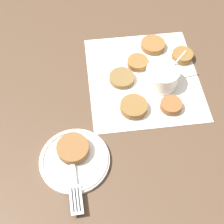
{
  "coord_description": "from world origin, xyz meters",
  "views": [
    {
      "loc": [
        -0.58,
        0.04,
        0.72
      ],
      "look_at": [
        -0.11,
        0.08,
        0.02
      ],
      "focal_mm": 50.0,
      "sensor_mm": 36.0,
      "label": 1
    }
  ],
  "objects": [
    {
      "name": "fritter_5",
      "position": [
        0.01,
        0.06,
        0.01
      ],
      "size": [
        0.07,
        0.07,
        0.01
      ],
      "color": "brown",
      "rests_on": "napkin"
    },
    {
      "name": "fork",
      "position": [
        -0.32,
        0.15,
        0.02
      ],
      "size": [
        0.18,
        0.06,
        0.0
      ],
      "color": "silver",
      "rests_on": "serving_plate"
    },
    {
      "name": "fritter_on_plate",
      "position": [
        -0.23,
        0.17,
        0.03
      ],
      "size": [
        0.08,
        0.08,
        0.02
      ],
      "color": "brown",
      "rests_on": "serving_plate"
    },
    {
      "name": "napkin",
      "position": [
        0.03,
        -0.01,
        0.0
      ],
      "size": [
        0.41,
        0.39,
        0.0
      ],
      "color": "silver",
      "rests_on": "ground_plane"
    },
    {
      "name": "sauce_bowl",
      "position": [
        0.01,
        -0.06,
        0.03
      ],
      "size": [
        0.1,
        0.11,
        0.1
      ],
      "color": "white",
      "rests_on": "napkin"
    },
    {
      "name": "ground_plane",
      "position": [
        0.0,
        0.0,
        0.0
      ],
      "size": [
        4.0,
        4.0,
        0.0
      ],
      "primitive_type": "plane",
      "color": "#4C3828"
    },
    {
      "name": "serving_plate",
      "position": [
        -0.26,
        0.16,
        0.01
      ],
      "size": [
        0.18,
        0.18,
        0.02
      ],
      "color": "white",
      "rests_on": "ground_plane"
    },
    {
      "name": "fritter_0",
      "position": [
        -0.08,
        -0.08,
        0.01
      ],
      "size": [
        0.06,
        0.06,
        0.02
      ],
      "color": "brown",
      "rests_on": "napkin"
    },
    {
      "name": "fritter_4",
      "position": [
        0.16,
        -0.04,
        0.01
      ],
      "size": [
        0.08,
        0.08,
        0.02
      ],
      "color": "brown",
      "rests_on": "napkin"
    },
    {
      "name": "fritter_1",
      "position": [
        0.11,
        -0.13,
        0.01
      ],
      "size": [
        0.06,
        0.06,
        0.02
      ],
      "color": "brown",
      "rests_on": "napkin"
    },
    {
      "name": "fritter_3",
      "position": [
        0.08,
        0.01,
        0.01
      ],
      "size": [
        0.06,
        0.06,
        0.02
      ],
      "color": "brown",
      "rests_on": "napkin"
    },
    {
      "name": "fritter_2",
      "position": [
        -0.09,
        0.02,
        0.01
      ],
      "size": [
        0.08,
        0.08,
        0.02
      ],
      "color": "brown",
      "rests_on": "napkin"
    }
  ]
}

